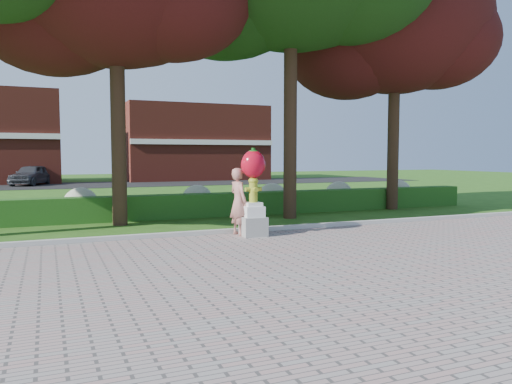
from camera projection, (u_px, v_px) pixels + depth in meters
The scene contains 11 objects.
ground at pixel (258, 257), 10.38m from camera, with size 100.00×100.00×0.00m, color #264E13.
walkway at pixel (375, 311), 6.70m from camera, with size 40.00×14.00×0.04m, color gray.
curb at pixel (214, 233), 13.13m from camera, with size 40.00×0.18×0.15m, color #ADADA5.
lawn_hedge at pixel (177, 206), 16.79m from camera, with size 24.00×0.70×0.80m, color #154614.
hydrangea_row at pixel (186, 199), 17.92m from camera, with size 20.10×1.10×0.99m.
street at pixel (107, 185), 36.12m from camera, with size 50.00×8.00×0.02m, color black.
building_right at pixel (192, 143), 44.50m from camera, with size 12.00×8.00×6.40m, color maroon.
tree_far_right at pixel (392, 29), 19.17m from camera, with size 7.88×6.72×10.21m.
hydrant_sculpture at pixel (253, 190), 12.75m from camera, with size 0.66×0.65×2.26m.
woman at pixel (239, 202), 12.92m from camera, with size 0.64×0.42×1.74m, color #B27165.
parked_car at pixel (31, 175), 35.33m from camera, with size 1.72×4.27×1.46m, color #414349.
Camera 1 is at (-4.02, -9.43, 2.10)m, focal length 35.00 mm.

